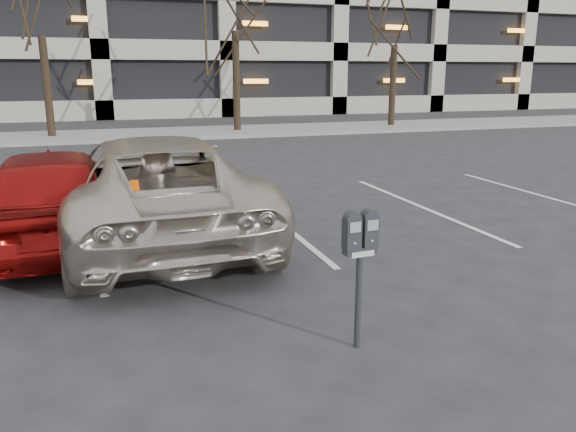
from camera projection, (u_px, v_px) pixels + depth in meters
The scene contains 6 objects.
ground at pixel (223, 274), 6.91m from camera, with size 140.00×140.00×0.00m, color #28282B.
sidewalk at pixel (136, 135), 21.59m from camera, with size 80.00×4.00×0.12m, color gray.
stall_lines at pixel (102, 234), 8.60m from camera, with size 16.90×5.20×0.00m.
parking_meter at pixel (360, 246), 4.85m from camera, with size 0.33×0.15×1.25m.
suv_silver at pixel (154, 188), 8.21m from camera, with size 2.77×5.63×1.54m.
car_red at pixel (52, 195), 8.00m from camera, with size 1.70×4.21×1.44m, color #9A100E.
Camera 1 is at (-1.30, -6.43, 2.42)m, focal length 35.00 mm.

